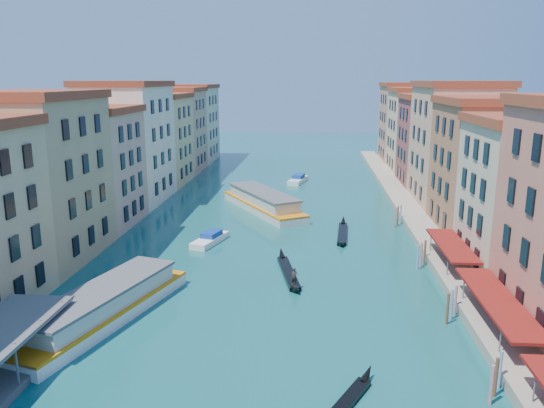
{
  "coord_description": "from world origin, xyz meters",
  "views": [
    {
      "loc": [
        6.43,
        -19.48,
        21.19
      ],
      "look_at": [
        1.83,
        39.04,
        7.38
      ],
      "focal_mm": 35.0,
      "sensor_mm": 36.0,
      "label": 1
    }
  ],
  "objects_px": {
    "vaporetto_near": "(104,305)",
    "vaporetto_far": "(263,202)",
    "gondola_fore": "(288,271)",
    "gondola_right": "(339,408)"
  },
  "relations": [
    {
      "from": "vaporetto_near",
      "to": "gondola_right",
      "type": "height_order",
      "value": "vaporetto_near"
    },
    {
      "from": "vaporetto_far",
      "to": "gondola_right",
      "type": "relative_size",
      "value": 2.27
    },
    {
      "from": "vaporetto_near",
      "to": "gondola_right",
      "type": "distance_m",
      "value": 23.98
    },
    {
      "from": "vaporetto_far",
      "to": "gondola_fore",
      "type": "distance_m",
      "value": 29.89
    },
    {
      "from": "vaporetto_near",
      "to": "vaporetto_far",
      "type": "bearing_deg",
      "value": 92.75
    },
    {
      "from": "vaporetto_near",
      "to": "gondola_right",
      "type": "xyz_separation_m",
      "value": [
        20.54,
        -12.33,
        -0.99
      ]
    },
    {
      "from": "vaporetto_near",
      "to": "gondola_fore",
      "type": "bearing_deg",
      "value": 54.79
    },
    {
      "from": "vaporetto_far",
      "to": "gondola_right",
      "type": "bearing_deg",
      "value": -109.95
    },
    {
      "from": "gondola_fore",
      "to": "gondola_right",
      "type": "xyz_separation_m",
      "value": [
        4.53,
        -24.87,
        -0.04
      ]
    },
    {
      "from": "vaporetto_near",
      "to": "gondola_right",
      "type": "bearing_deg",
      "value": -14.27
    }
  ]
}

